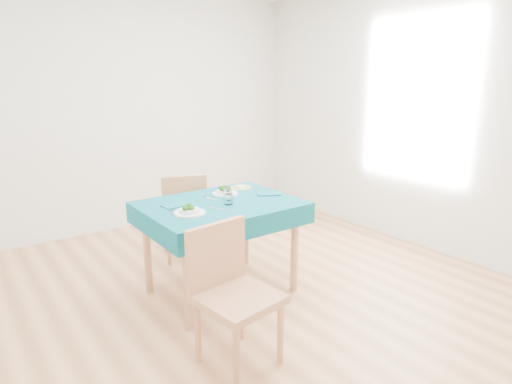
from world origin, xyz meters
TOP-DOWN VIEW (x-y plane):
  - room_shell at (0.00, 0.00)m, footprint 4.02×4.52m
  - table at (-0.21, 0.19)m, footprint 1.17×0.89m
  - chair_near at (-0.61, -0.65)m, footprint 0.49×0.53m
  - chair_far at (-0.11, 1.02)m, footprint 0.53×0.56m
  - bowl_near at (-0.53, 0.07)m, footprint 0.22×0.22m
  - bowl_far at (-0.04, 0.38)m, footprint 0.21×0.21m
  - fork_near at (-0.62, 0.12)m, footprint 0.03×0.17m
  - knife_near at (-0.30, 0.03)m, footprint 0.11×0.22m
  - fork_far at (-0.21, 0.33)m, footprint 0.04×0.17m
  - knife_far at (0.29, 0.28)m, footprint 0.07×0.19m
  - napkin_near at (-0.53, 0.31)m, footprint 0.19×0.14m
  - napkin_far at (0.25, 0.16)m, footprint 0.23×0.21m
  - tumbler_center at (-0.12, 0.22)m, footprint 0.07×0.07m
  - tumbler_side at (-0.18, 0.11)m, footprint 0.06×0.06m
  - side_plate at (0.18, 0.47)m, footprint 0.19×0.19m
  - bread_slice at (0.18, 0.47)m, footprint 0.09×0.09m

SIDE VIEW (x-z plane):
  - table at x=-0.21m, z-range 0.00..0.76m
  - chair_far at x=-0.11m, z-range 0.00..1.01m
  - chair_near at x=-0.61m, z-range 0.00..1.08m
  - fork_far at x=-0.21m, z-range 0.76..0.76m
  - knife_far at x=0.29m, z-range 0.76..0.76m
  - fork_near at x=-0.62m, z-range 0.76..0.76m
  - knife_near at x=-0.30m, z-range 0.76..0.76m
  - side_plate at x=0.18m, z-range 0.76..0.77m
  - napkin_near at x=-0.53m, z-range 0.76..0.77m
  - napkin_far at x=0.25m, z-range 0.76..0.77m
  - bread_slice at x=0.18m, z-range 0.77..0.78m
  - bowl_far at x=-0.04m, z-range 0.76..0.82m
  - bowl_near at x=-0.53m, z-range 0.76..0.83m
  - tumbler_side at x=-0.18m, z-range 0.76..0.84m
  - tumbler_center at x=-0.12m, z-range 0.76..0.84m
  - room_shell at x=0.00m, z-range -0.02..2.71m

